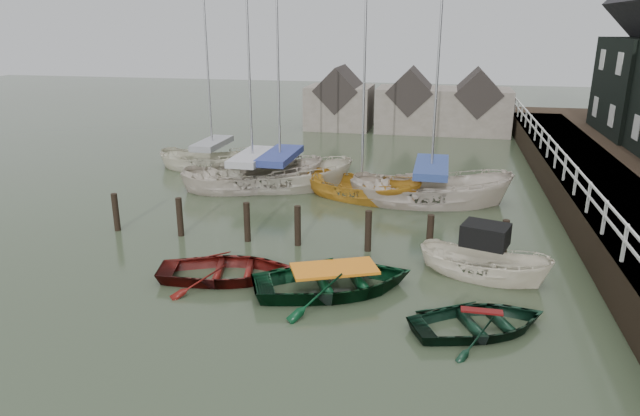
% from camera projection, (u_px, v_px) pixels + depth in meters
% --- Properties ---
extents(ground, '(120.00, 120.00, 0.00)m').
position_uv_depth(ground, '(312.00, 286.00, 16.42)').
color(ground, '#2F3824').
rests_on(ground, ground).
extents(pier, '(3.04, 32.00, 2.70)m').
position_uv_depth(pier, '(590.00, 188.00, 23.57)').
color(pier, black).
rests_on(pier, ground).
extents(mooring_pilings, '(13.72, 0.22, 1.80)m').
position_uv_depth(mooring_pilings, '(300.00, 231.00, 19.28)').
color(mooring_pilings, black).
rests_on(mooring_pilings, ground).
extents(far_sheds, '(14.00, 4.08, 4.39)m').
position_uv_depth(far_sheds, '(408.00, 104.00, 39.85)').
color(far_sheds, '#665B51').
rests_on(far_sheds, ground).
extents(rowboat_red, '(4.53, 3.69, 0.82)m').
position_uv_depth(rowboat_red, '(227.00, 278.00, 16.90)').
color(rowboat_red, '#500E0B').
rests_on(rowboat_red, ground).
extents(rowboat_green, '(5.49, 4.82, 0.94)m').
position_uv_depth(rowboat_green, '(334.00, 291.00, 16.10)').
color(rowboat_green, black).
rests_on(rowboat_green, ground).
extents(rowboat_dkgreen, '(4.25, 3.77, 0.73)m').
position_uv_depth(rowboat_dkgreen, '(480.00, 330.00, 14.05)').
color(rowboat_dkgreen, black).
rests_on(rowboat_dkgreen, ground).
extents(motorboat, '(4.17, 2.57, 2.34)m').
position_uv_depth(motorboat, '(482.00, 273.00, 17.00)').
color(motorboat, silver).
rests_on(motorboat, ground).
extents(sailboat_a, '(6.88, 4.82, 11.00)m').
position_uv_depth(sailboat_a, '(254.00, 187.00, 26.11)').
color(sailboat_a, beige).
rests_on(sailboat_a, ground).
extents(sailboat_b, '(7.01, 4.15, 11.48)m').
position_uv_depth(sailboat_b, '(281.00, 187.00, 26.20)').
color(sailboat_b, beige).
rests_on(sailboat_b, ground).
extents(sailboat_c, '(5.96, 4.02, 10.68)m').
position_uv_depth(sailboat_c, '(361.00, 198.00, 24.68)').
color(sailboat_c, '#B87E22').
rests_on(sailboat_c, ground).
extents(sailboat_d, '(6.98, 3.30, 12.79)m').
position_uv_depth(sailboat_d, '(429.00, 201.00, 24.03)').
color(sailboat_d, beige).
rests_on(sailboat_d, ground).
extents(sailboat_e, '(5.88, 2.44, 9.39)m').
position_uv_depth(sailboat_e, '(214.00, 168.00, 29.62)').
color(sailboat_e, beige).
rests_on(sailboat_e, ground).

